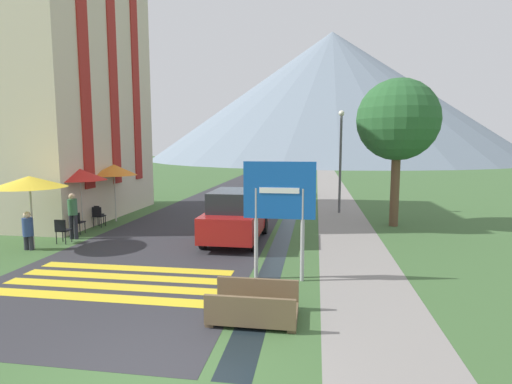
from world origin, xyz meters
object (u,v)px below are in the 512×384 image
at_px(parked_car_far, 273,182).
at_px(streetlamp, 341,153).
at_px(cafe_chair_near_right, 62,229).
at_px(cafe_chair_far_right, 96,213).
at_px(cafe_umbrella_front_yellow, 29,182).
at_px(person_standing_terrace, 73,213).
at_px(cafe_chair_far_left, 98,215).
at_px(tree_by_path, 398,120).
at_px(road_sign, 279,202).
at_px(cafe_chair_middle, 77,221).
at_px(hotel_building, 58,67).
at_px(parked_car_near, 236,216).
at_px(cafe_umbrella_middle_red, 80,175).
at_px(cafe_umbrella_rear_orange, 114,170).
at_px(footbridge, 254,308).
at_px(person_seated_far, 28,229).

relative_size(parked_car_far, streetlamp, 0.88).
bearing_deg(cafe_chair_near_right, cafe_chair_far_right, 127.90).
xyz_separation_m(cafe_umbrella_front_yellow, person_standing_terrace, (0.50, 1.44, -1.23)).
xyz_separation_m(cafe_chair_far_left, cafe_chair_near_right, (0.25, -2.74, 0.00)).
bearing_deg(tree_by_path, parked_car_far, 123.45).
bearing_deg(road_sign, cafe_chair_middle, 153.83).
bearing_deg(hotel_building, person_standing_terrace, -53.63).
xyz_separation_m(hotel_building, cafe_chair_far_left, (2.91, -2.21, -6.38)).
distance_m(road_sign, parked_car_near, 4.38).
height_order(cafe_chair_far_right, cafe_chair_far_left, same).
bearing_deg(cafe_umbrella_middle_red, cafe_chair_far_left, 69.47).
distance_m(cafe_chair_near_right, cafe_chair_middle, 1.43).
bearing_deg(cafe_chair_near_right, cafe_umbrella_rear_orange, 120.62).
bearing_deg(cafe_chair_middle, cafe_chair_far_right, 121.85).
bearing_deg(parked_car_far, person_standing_terrace, -113.47).
distance_m(cafe_chair_middle, streetlamp, 12.20).
bearing_deg(cafe_umbrella_middle_red, parked_car_far, 62.33).
xyz_separation_m(cafe_chair_far_left, cafe_umbrella_middle_red, (-0.27, -0.71, 1.71)).
distance_m(cafe_umbrella_front_yellow, cafe_umbrella_middle_red, 2.78).
bearing_deg(hotel_building, tree_by_path, -0.50).
distance_m(parked_car_far, person_standing_terrace, 14.53).
bearing_deg(tree_by_path, streetlamp, 125.26).
height_order(footbridge, cafe_chair_far_right, cafe_chair_far_right).
bearing_deg(road_sign, tree_by_path, 60.74).
bearing_deg(parked_car_near, tree_by_path, 30.69).
relative_size(hotel_building, person_standing_terrace, 7.74).
height_order(hotel_building, tree_by_path, hotel_building).
relative_size(parked_car_far, cafe_chair_far_left, 5.18).
bearing_deg(hotel_building, cafe_umbrella_rear_orange, -17.31).
height_order(footbridge, cafe_umbrella_middle_red, cafe_umbrella_middle_red).
xyz_separation_m(cafe_umbrella_front_yellow, tree_by_path, (12.37, 5.57, 2.16)).
xyz_separation_m(cafe_umbrella_rear_orange, person_standing_terrace, (0.13, -3.32, -1.32)).
xyz_separation_m(cafe_umbrella_middle_red, cafe_umbrella_rear_orange, (0.37, 1.98, 0.06)).
bearing_deg(cafe_chair_far_right, person_standing_terrace, -103.49).
distance_m(hotel_building, cafe_umbrella_front_yellow, 7.84).
height_order(road_sign, parked_car_near, road_sign).
bearing_deg(cafe_chair_middle, parked_car_near, 25.09).
relative_size(cafe_chair_near_right, tree_by_path, 0.14).
distance_m(cafe_chair_near_right, streetlamp, 12.71).
bearing_deg(tree_by_path, cafe_chair_far_left, -170.25).
height_order(footbridge, cafe_chair_far_left, cafe_chair_far_left).
distance_m(cafe_chair_far_right, person_seated_far, 3.95).
xyz_separation_m(cafe_chair_far_right, cafe_umbrella_front_yellow, (-0.02, -3.77, 1.69)).
height_order(cafe_umbrella_middle_red, person_standing_terrace, cafe_umbrella_middle_red).
xyz_separation_m(footbridge, cafe_chair_far_right, (-7.94, 7.94, 0.29)).
xyz_separation_m(hotel_building, cafe_umbrella_rear_orange, (3.01, -0.94, -4.61)).
bearing_deg(cafe_umbrella_rear_orange, cafe_chair_far_left, -94.60).
xyz_separation_m(person_seated_far, tree_by_path, (12.41, 5.74, 3.67)).
relative_size(road_sign, cafe_umbrella_middle_red, 1.22).
bearing_deg(person_seated_far, cafe_chair_far_right, 89.06).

